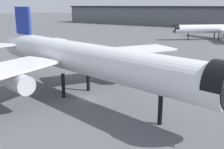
{
  "coord_description": "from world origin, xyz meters",
  "views": [
    {
      "loc": [
        26.48,
        -41.09,
        17.01
      ],
      "look_at": [
        5.55,
        -1.58,
        5.73
      ],
      "focal_mm": 44.38,
      "sensor_mm": 36.0,
      "label": 1
    }
  ],
  "objects": [
    {
      "name": "terminal_building",
      "position": [
        -23.94,
        188.54,
        8.21
      ],
      "size": [
        231.61,
        52.62,
        27.6
      ],
      "rotation": [
        0.0,
        0.0,
        -0.11
      ],
      "color": "slate",
      "rests_on": "ground"
    },
    {
      "name": "airliner_far_taxiway",
      "position": [
        6.29,
        105.89,
        5.36
      ],
      "size": [
        40.28,
        35.76,
        12.18
      ],
      "rotation": [
        0.0,
        0.0,
        3.78
      ],
      "color": "silver",
      "rests_on": "ground"
    },
    {
      "name": "airliner_near_gate",
      "position": [
        -1.79,
        0.77,
        7.31
      ],
      "size": [
        59.69,
        53.18,
        16.6
      ],
      "rotation": [
        0.0,
        0.0,
        -0.31
      ],
      "color": "white",
      "rests_on": "ground"
    },
    {
      "name": "baggage_tug_wing",
      "position": [
        -35.03,
        16.88,
        0.97
      ],
      "size": [
        3.5,
        3.31,
        1.85
      ],
      "rotation": [
        0.0,
        0.0,
        0.68
      ],
      "color": "black",
      "rests_on": "ground"
    },
    {
      "name": "ground",
      "position": [
        0.0,
        0.0,
        0.0
      ],
      "size": [
        900.0,
        900.0,
        0.0
      ],
      "primitive_type": "plane",
      "color": "#56565B"
    }
  ]
}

